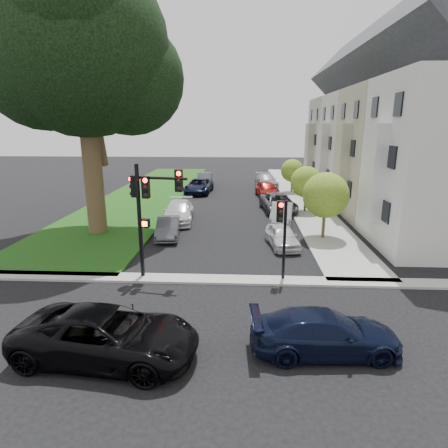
{
  "coord_description": "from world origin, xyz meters",
  "views": [
    {
      "loc": [
        1.0,
        -14.46,
        7.24
      ],
      "look_at": [
        0.0,
        5.0,
        2.0
      ],
      "focal_mm": 30.0,
      "sensor_mm": 36.0,
      "label": 1
    }
  ],
  "objects_px": {
    "traffic_signal_main": "(148,201)",
    "traffic_signal_secondary": "(282,226)",
    "car_parked_6": "(179,212)",
    "car_cross_far": "(325,333)",
    "car_parked_8": "(199,186)",
    "car_parked_4": "(267,181)",
    "car_parked_2": "(278,203)",
    "car_parked_3": "(267,189)",
    "car_cross_near": "(107,335)",
    "car_parked_5": "(168,227)",
    "car_parked_0": "(282,236)",
    "eucalyptus": "(81,49)",
    "small_tree_c": "(292,171)",
    "small_tree_b": "(306,182)",
    "car_parked_9": "(205,179)",
    "small_tree_a": "(326,195)",
    "car_parked_1": "(282,213)"
  },
  "relations": [
    {
      "from": "small_tree_c",
      "to": "car_parked_0",
      "type": "bearing_deg",
      "value": -98.66
    },
    {
      "from": "eucalyptus",
      "to": "car_parked_6",
      "type": "height_order",
      "value": "eucalyptus"
    },
    {
      "from": "car_parked_0",
      "to": "car_cross_near",
      "type": "bearing_deg",
      "value": -128.37
    },
    {
      "from": "small_tree_a",
      "to": "traffic_signal_secondary",
      "type": "relative_size",
      "value": 1.11
    },
    {
      "from": "car_parked_2",
      "to": "car_parked_8",
      "type": "distance_m",
      "value": 11.34
    },
    {
      "from": "car_parked_0",
      "to": "car_parked_9",
      "type": "bearing_deg",
      "value": 98.66
    },
    {
      "from": "eucalyptus",
      "to": "car_parked_6",
      "type": "distance_m",
      "value": 12.43
    },
    {
      "from": "small_tree_c",
      "to": "car_parked_8",
      "type": "distance_m",
      "value": 10.09
    },
    {
      "from": "eucalyptus",
      "to": "small_tree_a",
      "type": "relative_size",
      "value": 3.92
    },
    {
      "from": "car_parked_1",
      "to": "car_parked_3",
      "type": "height_order",
      "value": "car_parked_3"
    },
    {
      "from": "car_cross_near",
      "to": "car_parked_1",
      "type": "relative_size",
      "value": 1.32
    },
    {
      "from": "car_cross_far",
      "to": "car_parked_5",
      "type": "relative_size",
      "value": 1.2
    },
    {
      "from": "car_cross_far",
      "to": "car_parked_2",
      "type": "distance_m",
      "value": 20.34
    },
    {
      "from": "car_cross_near",
      "to": "car_cross_far",
      "type": "relative_size",
      "value": 1.19
    },
    {
      "from": "car_cross_far",
      "to": "car_parked_4",
      "type": "distance_m",
      "value": 32.96
    },
    {
      "from": "small_tree_b",
      "to": "traffic_signal_secondary",
      "type": "bearing_deg",
      "value": -103.29
    },
    {
      "from": "small_tree_b",
      "to": "car_parked_4",
      "type": "distance_m",
      "value": 13.27
    },
    {
      "from": "car_parked_1",
      "to": "car_parked_2",
      "type": "height_order",
      "value": "car_parked_2"
    },
    {
      "from": "car_parked_8",
      "to": "car_parked_0",
      "type": "bearing_deg",
      "value": -64.55
    },
    {
      "from": "car_cross_far",
      "to": "car_parked_8",
      "type": "relative_size",
      "value": 0.88
    },
    {
      "from": "car_cross_near",
      "to": "car_parked_4",
      "type": "relative_size",
      "value": 1.09
    },
    {
      "from": "small_tree_b",
      "to": "traffic_signal_secondary",
      "type": "height_order",
      "value": "traffic_signal_secondary"
    },
    {
      "from": "traffic_signal_main",
      "to": "traffic_signal_secondary",
      "type": "xyz_separation_m",
      "value": [
        6.19,
        -0.04,
        -1.07
      ]
    },
    {
      "from": "traffic_signal_secondary",
      "to": "car_parked_8",
      "type": "relative_size",
      "value": 0.7
    },
    {
      "from": "car_parked_3",
      "to": "car_parked_9",
      "type": "bearing_deg",
      "value": 128.87
    },
    {
      "from": "car_cross_near",
      "to": "car_cross_far",
      "type": "distance_m",
      "value": 6.96
    },
    {
      "from": "car_parked_8",
      "to": "car_parked_4",
      "type": "bearing_deg",
      "value": 33.59
    },
    {
      "from": "car_parked_3",
      "to": "car_parked_6",
      "type": "height_order",
      "value": "car_parked_3"
    },
    {
      "from": "car_parked_5",
      "to": "car_parked_3",
      "type": "bearing_deg",
      "value": 57.32
    },
    {
      "from": "car_parked_2",
      "to": "car_parked_3",
      "type": "bearing_deg",
      "value": 88.29
    },
    {
      "from": "car_parked_9",
      "to": "eucalyptus",
      "type": "bearing_deg",
      "value": -105.89
    },
    {
      "from": "car_cross_near",
      "to": "car_parked_5",
      "type": "bearing_deg",
      "value": 8.72
    },
    {
      "from": "traffic_signal_secondary",
      "to": "car_parked_0",
      "type": "bearing_deg",
      "value": 83.5
    },
    {
      "from": "traffic_signal_secondary",
      "to": "car_parked_3",
      "type": "bearing_deg",
      "value": 88.41
    },
    {
      "from": "small_tree_c",
      "to": "car_parked_3",
      "type": "bearing_deg",
      "value": -140.03
    },
    {
      "from": "car_parked_6",
      "to": "car_parked_0",
      "type": "bearing_deg",
      "value": -42.39
    },
    {
      "from": "car_cross_far",
      "to": "car_parked_3",
      "type": "xyz_separation_m",
      "value": [
        -0.31,
        26.88,
        0.09
      ]
    },
    {
      "from": "small_tree_a",
      "to": "car_cross_near",
      "type": "bearing_deg",
      "value": -125.48
    },
    {
      "from": "car_cross_far",
      "to": "car_parked_4",
      "type": "relative_size",
      "value": 0.91
    },
    {
      "from": "small_tree_a",
      "to": "traffic_signal_secondary",
      "type": "xyz_separation_m",
      "value": [
        -3.38,
        -6.81,
        -0.17
      ]
    },
    {
      "from": "small_tree_a",
      "to": "car_parked_5",
      "type": "relative_size",
      "value": 1.08
    },
    {
      "from": "car_parked_6",
      "to": "car_cross_far",
      "type": "bearing_deg",
      "value": -69.98
    },
    {
      "from": "car_parked_0",
      "to": "car_parked_2",
      "type": "xyz_separation_m",
      "value": [
        0.59,
        9.45,
        0.1
      ]
    },
    {
      "from": "traffic_signal_main",
      "to": "car_parked_4",
      "type": "relative_size",
      "value": 1.04
    },
    {
      "from": "car_parked_0",
      "to": "car_parked_5",
      "type": "relative_size",
      "value": 0.95
    },
    {
      "from": "eucalyptus",
      "to": "car_parked_0",
      "type": "bearing_deg",
      "value": -10.3
    },
    {
      "from": "car_parked_4",
      "to": "car_parked_6",
      "type": "height_order",
      "value": "car_parked_6"
    },
    {
      "from": "car_parked_1",
      "to": "car_parked_5",
      "type": "distance_m",
      "value": 8.84
    },
    {
      "from": "car_parked_3",
      "to": "eucalyptus",
      "type": "bearing_deg",
      "value": -139.18
    },
    {
      "from": "small_tree_b",
      "to": "car_parked_6",
      "type": "distance_m",
      "value": 10.81
    }
  ]
}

